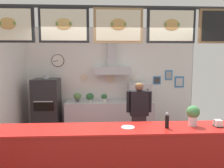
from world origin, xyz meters
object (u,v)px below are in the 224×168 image
at_px(pizza_oven, 47,109).
at_px(potted_oregano, 104,97).
at_px(condiment_plate, 128,127).
at_px(shop_worker, 139,116).
at_px(potted_thyme, 90,97).
at_px(napkin_holder, 218,123).
at_px(potted_basil, 77,97).
at_px(pepper_grinder, 167,120).
at_px(espresso_machine, 139,92).
at_px(basil_vase, 193,115).

height_order(pizza_oven, potted_oregano, pizza_oven).
bearing_deg(pizza_oven, condiment_plate, -53.71).
bearing_deg(condiment_plate, shop_worker, 73.15).
bearing_deg(condiment_plate, potted_thyme, 105.01).
bearing_deg(napkin_holder, pizza_oven, 142.46).
xyz_separation_m(shop_worker, potted_basil, (-1.41, 1.26, 0.22)).
bearing_deg(potted_oregano, potted_basil, 177.17).
bearing_deg(potted_thyme, napkin_holder, -51.08).
xyz_separation_m(potted_basil, pepper_grinder, (1.59, -2.62, 0.08)).
bearing_deg(potted_oregano, napkin_holder, -56.47).
bearing_deg(potted_oregano, espresso_machine, 0.28).
distance_m(espresso_machine, potted_thyme, 1.30).
distance_m(pizza_oven, pepper_grinder, 3.42).
distance_m(condiment_plate, napkin_holder, 1.38).
distance_m(pizza_oven, potted_oregano, 1.49).
bearing_deg(pepper_grinder, potted_oregano, 108.96).
bearing_deg(espresso_machine, potted_thyme, 179.97).
relative_size(basil_vase, napkin_holder, 2.42).
distance_m(potted_thyme, napkin_holder, 3.28).
relative_size(shop_worker, basil_vase, 4.89).
bearing_deg(shop_worker, napkin_holder, 126.83).
bearing_deg(espresso_machine, potted_oregano, -179.72).
height_order(potted_thyme, potted_basil, potted_basil).
xyz_separation_m(potted_oregano, napkin_holder, (1.69, -2.54, 0.03)).
relative_size(pizza_oven, potted_basil, 7.00).
distance_m(shop_worker, napkin_holder, 1.66).
relative_size(basil_vase, condiment_plate, 1.58).
distance_m(potted_thyme, potted_basil, 0.33).
height_order(pizza_oven, pepper_grinder, pizza_oven).
bearing_deg(potted_oregano, basil_vase, -62.05).
relative_size(espresso_machine, potted_basil, 2.45).
bearing_deg(potted_thyme, shop_worker, -48.74).
xyz_separation_m(potted_oregano, condiment_plate, (0.31, -2.54, -0.01)).
height_order(potted_basil, basil_vase, basil_vase).
bearing_deg(pizza_oven, napkin_holder, -37.54).
distance_m(potted_thyme, potted_oregano, 0.37).
height_order(potted_oregano, condiment_plate, potted_oregano).
xyz_separation_m(shop_worker, espresso_machine, (0.22, 1.23, 0.32)).
distance_m(pepper_grinder, napkin_holder, 0.80).
xyz_separation_m(basil_vase, napkin_holder, (0.37, -0.06, -0.12)).
distance_m(potted_basil, napkin_holder, 3.52).
relative_size(potted_thyme, potted_oregano, 1.10).
relative_size(espresso_machine, basil_vase, 1.81).
bearing_deg(condiment_plate, basil_vase, 2.92).
bearing_deg(condiment_plate, pizza_oven, 126.29).
height_order(pepper_grinder, basil_vase, basil_vase).
height_order(shop_worker, napkin_holder, shop_worker).
height_order(shop_worker, basil_vase, shop_worker).
bearing_deg(basil_vase, pepper_grinder, -167.39).
distance_m(pizza_oven, espresso_machine, 2.42).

